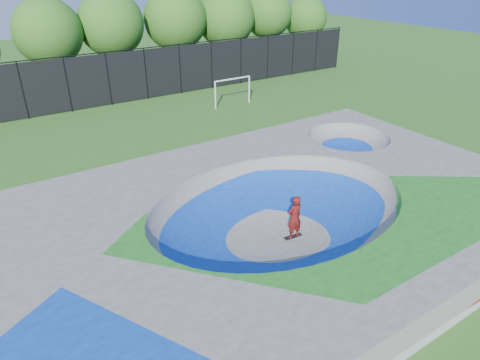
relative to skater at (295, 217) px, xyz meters
name	(u,v)px	position (x,y,z in m)	size (l,w,h in m)	color
ground	(278,232)	(-0.26, 0.64, -0.95)	(120.00, 120.00, 0.00)	#2B5B19
skate_deck	(279,216)	(-0.26, 0.64, -0.20)	(22.00, 14.00, 1.50)	gray
skater	(295,217)	(0.00, 0.00, 0.00)	(0.69, 0.45, 1.89)	#AC160D
skateboard	(293,237)	(0.00, 0.00, -0.92)	(0.78, 0.22, 0.05)	black
soccer_goal	(233,87)	(7.54, 16.40, 0.52)	(3.19, 0.12, 2.11)	silver
fence	(108,78)	(-0.26, 21.64, 1.15)	(48.09, 0.09, 4.04)	black
treeline	(105,28)	(1.62, 27.08, 4.01)	(53.10, 7.30, 8.12)	#4D3C26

